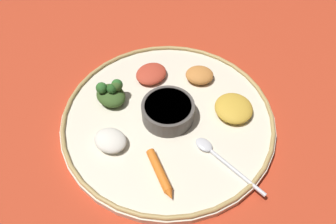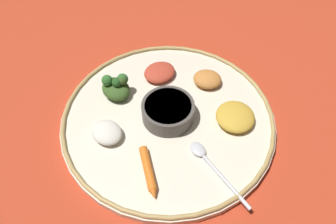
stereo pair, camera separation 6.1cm
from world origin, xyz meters
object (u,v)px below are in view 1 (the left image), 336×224
object	(u,v)px
center_bowl	(168,111)
greens_pile	(111,93)
spoon	(218,156)
carrot_near_spoon	(160,173)

from	to	relation	value
center_bowl	greens_pile	world-z (taller)	greens_pile
spoon	center_bowl	bearing A→B (deg)	-56.34
center_bowl	carrot_near_spoon	distance (m)	0.13
center_bowl	spoon	bearing A→B (deg)	123.66
center_bowl	spoon	distance (m)	0.13
greens_pile	carrot_near_spoon	world-z (taller)	greens_pile
greens_pile	carrot_near_spoon	size ratio (longest dim) A/B	0.84
spoon	carrot_near_spoon	distance (m)	0.11
center_bowl	greens_pile	xyz separation A→B (m)	(0.10, -0.06, 0.00)
spoon	carrot_near_spoon	world-z (taller)	carrot_near_spoon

